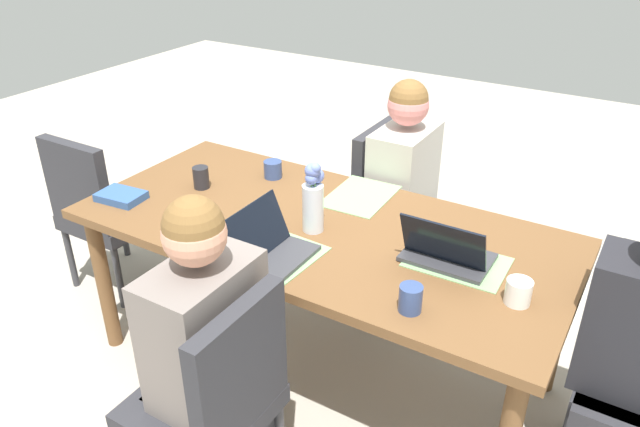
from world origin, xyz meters
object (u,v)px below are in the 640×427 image
Objects in this scene: chair_far_left_far at (216,397)px; coffee_mug_near_left at (273,169)px; laptop_head_left_left_mid at (446,253)px; coffee_mug_centre_right at (410,299)px; laptop_far_left_far at (269,250)px; book_red_cover at (121,196)px; coffee_mug_centre_left at (518,292)px; person_near_left_near at (401,206)px; flower_vase at (314,197)px; person_head_left_left_mid at (636,371)px; chair_near_left_near at (393,203)px; coffee_mug_near_right at (201,178)px; chair_head_right_right_near at (101,207)px; person_far_left_far at (210,371)px; dining_table at (320,240)px.

chair_far_left_far reaches higher than coffee_mug_near_left.
laptop_head_left_left_mid reaches higher than coffee_mug_centre_right.
laptop_far_left_far reaches higher than book_red_cover.
coffee_mug_centre_left reaches higher than coffee_mug_near_left.
person_near_left_near reaches higher than laptop_far_left_far.
chair_far_left_far is 10.37× the size of coffee_mug_near_left.
book_red_cover is (1.72, 0.15, -0.03)m from coffee_mug_centre_left.
coffee_mug_near_left is at bearing -37.22° from flower_vase.
chair_near_left_near is at bearing -30.81° from person_head_left_left_mid.
flower_vase is 1.50× the size of book_red_cover.
person_head_left_left_mid reaches higher than coffee_mug_near_right.
person_head_left_left_mid is at bearing -151.59° from coffee_mug_centre_right.
chair_head_right_right_near is at bearing -1.78° from coffee_mug_centre_left.
coffee_mug_centre_left is at bearing 159.70° from laptop_head_left_left_mid.
person_near_left_near is 1.33× the size of chair_far_left_far.
person_head_left_left_mid is 0.51m from coffee_mug_centre_left.
person_far_left_far reaches higher than book_red_cover.
flower_vase reaches higher than dining_table.
person_far_left_far is at bearing 89.90° from dining_table.
flower_vase is 2.95× the size of coffee_mug_near_right.
chair_far_left_far is 1.07m from coffee_mug_centre_left.
chair_near_left_near is 1.05m from coffee_mug_near_right.
coffee_mug_centre_right is at bearing 171.10° from chair_head_right_right_near.
dining_table is at bearing 178.84° from coffee_mug_near_right.
laptop_far_left_far is at bearing -78.12° from chair_far_left_far.
chair_far_left_far is (-0.02, 1.52, -0.03)m from person_near_left_near.
person_head_left_left_mid is at bearing 149.19° from chair_near_left_near.
coffee_mug_centre_left is at bearing -166.20° from laptop_far_left_far.
flower_vase is at bearing 92.16° from dining_table.
chair_head_right_right_near is at bearing -27.17° from person_far_left_far.
chair_head_right_right_near is 2.81× the size of laptop_far_left_far.
laptop_head_left_left_mid is at bearing 124.05° from person_near_left_near.
person_near_left_near is at bearing -136.63° from coffee_mug_near_left.
coffee_mug_near_right is 1.26m from coffee_mug_centre_right.
coffee_mug_centre_left is at bearing 133.11° from person_near_left_near.
coffee_mug_centre_right is at bearing 163.48° from coffee_mug_near_right.
coffee_mug_centre_right is at bearing 115.15° from person_near_left_near.
person_near_left_near is at bearing -30.27° from person_head_left_left_mid.
person_head_left_left_mid is 1.35m from laptop_far_left_far.
flower_vase is at bearing -90.28° from person_far_left_far.
chair_far_left_far is 1.00× the size of chair_head_right_right_near.
coffee_mug_centre_left is 1.73m from book_red_cover.
coffee_mug_near_left is at bearing -32.73° from dining_table.
book_red_cover is (-0.45, 0.22, 0.27)m from chair_head_right_right_near.
coffee_mug_near_right is at bearing -16.52° from coffee_mug_centre_right.
book_red_cover is (0.92, 1.00, 0.25)m from person_near_left_near.
person_near_left_near reaches higher than chair_far_left_far.
person_far_left_far reaches higher than laptop_far_left_far.
dining_table is 0.56m from laptop_head_left_left_mid.
laptop_head_left_left_mid is at bearing -127.46° from person_far_left_far.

